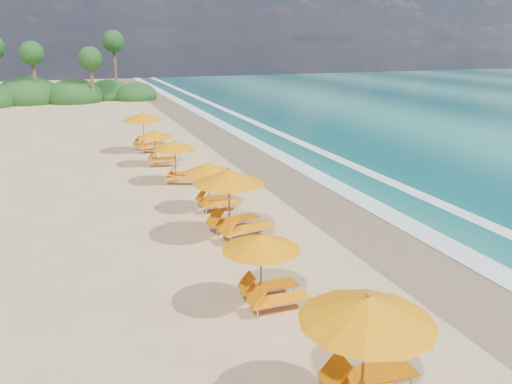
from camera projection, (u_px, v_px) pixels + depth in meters
The scene contains 11 objects.
ground at pixel (256, 220), 20.88m from camera, with size 160.00×160.00×0.00m, color #DBB580.
wet_sand at pixel (342, 209), 22.19m from camera, with size 4.00×160.00×0.01m, color #8B7152.
surf_foam at pixel (394, 202), 23.07m from camera, with size 4.00×160.00×0.01m.
station_1 at pixel (374, 346), 9.76m from camera, with size 2.96×2.76×2.66m.
station_2 at pixel (267, 264), 13.88m from camera, with size 2.36×2.17×2.20m.
station_3 at pixel (234, 198), 18.78m from camera, with size 3.25×3.12×2.68m.
station_4 at pixel (213, 183), 21.85m from camera, with size 2.30×2.12×2.14m.
station_5 at pixel (178, 159), 25.95m from camera, with size 2.90×2.88×2.22m.
station_6 at pixel (158, 145), 29.56m from camera, with size 2.57×2.47×2.12m.
station_7 at pixel (146, 129), 33.04m from camera, with size 3.12×2.96×2.65m.
treeline at pixel (38, 94), 58.21m from camera, with size 25.80×8.80×9.74m.
Camera 1 is at (-6.76, -18.44, 7.16)m, focal length 35.69 mm.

